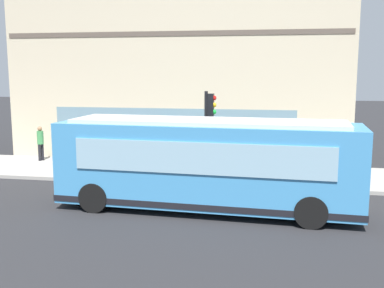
% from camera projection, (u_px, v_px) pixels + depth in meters
% --- Properties ---
extents(ground, '(120.00, 120.00, 0.00)m').
position_uv_depth(ground, '(128.00, 202.00, 16.60)').
color(ground, '#262628').
extents(sidewalk_curb, '(4.48, 40.00, 0.15)m').
position_uv_depth(sidewalk_curb, '(161.00, 172.00, 21.29)').
color(sidewalk_curb, '#9E9991').
rests_on(sidewalk_curb, ground).
extents(building_corner, '(7.25, 17.47, 11.70)m').
position_uv_depth(building_corner, '(185.00, 49.00, 26.06)').
color(building_corner, beige).
rests_on(building_corner, ground).
extents(city_bus_nearside, '(3.06, 10.16, 3.07)m').
position_uv_depth(city_bus_nearside, '(207.00, 165.00, 15.54)').
color(city_bus_nearside, '#3F8CC6').
rests_on(city_bus_nearside, ground).
extents(traffic_light_near_corner, '(0.32, 0.49, 3.70)m').
position_uv_depth(traffic_light_near_corner, '(209.00, 119.00, 18.73)').
color(traffic_light_near_corner, black).
rests_on(traffic_light_near_corner, sidewalk_curb).
extents(fire_hydrant, '(0.35, 0.35, 0.74)m').
position_uv_depth(fire_hydrant, '(235.00, 163.00, 20.96)').
color(fire_hydrant, gold).
rests_on(fire_hydrant, sidewalk_curb).
extents(pedestrian_near_building_entrance, '(0.32, 0.32, 1.67)m').
position_uv_depth(pedestrian_near_building_entrance, '(248.00, 148.00, 21.39)').
color(pedestrian_near_building_entrance, '#3F8C4C').
rests_on(pedestrian_near_building_entrance, sidewalk_curb).
extents(pedestrian_by_light_pole, '(0.32, 0.32, 1.60)m').
position_uv_depth(pedestrian_by_light_pole, '(91.00, 150.00, 21.23)').
color(pedestrian_by_light_pole, silver).
rests_on(pedestrian_by_light_pole, sidewalk_curb).
extents(pedestrian_walking_along_curb, '(0.32, 0.32, 1.74)m').
position_uv_depth(pedestrian_walking_along_curb, '(40.00, 141.00, 23.40)').
color(pedestrian_walking_along_curb, black).
rests_on(pedestrian_walking_along_curb, sidewalk_curb).
extents(newspaper_vending_box, '(0.44, 0.43, 0.90)m').
position_uv_depth(newspaper_vending_box, '(119.00, 155.00, 22.48)').
color(newspaper_vending_box, '#263F99').
rests_on(newspaper_vending_box, sidewalk_curb).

